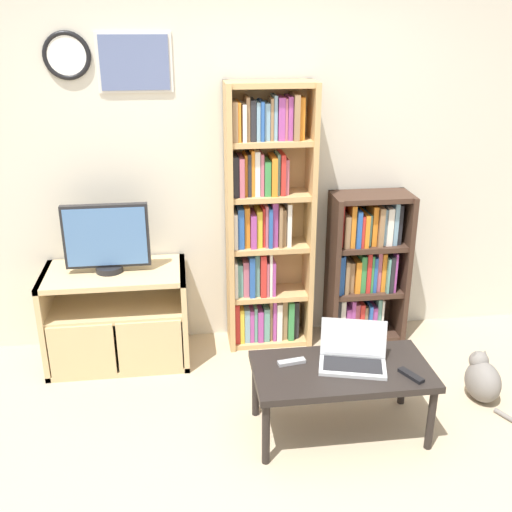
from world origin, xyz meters
TOP-DOWN VIEW (x-y plane):
  - ground_plane at (0.00, 0.00)m, footprint 18.00×18.00m
  - wall_back at (-0.01, 1.75)m, footprint 6.51×0.09m
  - tv_stand at (-0.86, 1.42)m, footprint 0.96×0.52m
  - television at (-0.89, 1.44)m, footprint 0.56×0.18m
  - bookshelf_tall at (0.19, 1.58)m, footprint 0.60×0.28m
  - bookshelf_short at (0.92, 1.57)m, footprint 0.56×0.31m
  - coffee_table at (0.46, 0.46)m, footprint 1.00×0.52m
  - laptop at (0.53, 0.50)m, footprint 0.43×0.34m
  - remote_near_laptop at (0.19, 0.55)m, footprint 0.17×0.07m
  - remote_far_from_laptop at (0.82, 0.33)m, footprint 0.11×0.16m
  - cat at (1.44, 0.66)m, footprint 0.25×0.51m

SIDE VIEW (x-z plane):
  - ground_plane at x=0.00m, z-range 0.00..0.00m
  - cat at x=1.44m, z-range -0.02..0.29m
  - tv_stand at x=-0.86m, z-range 0.00..0.68m
  - coffee_table at x=0.46m, z-range 0.17..0.59m
  - remote_near_laptop at x=0.19m, z-range 0.43..0.45m
  - remote_far_from_laptop at x=0.82m, z-range 0.43..0.45m
  - laptop at x=0.53m, z-range 0.37..0.60m
  - bookshelf_short at x=0.92m, z-range 0.00..1.11m
  - television at x=-0.89m, z-range 0.68..1.14m
  - bookshelf_tall at x=0.19m, z-range -0.02..1.86m
  - wall_back at x=-0.01m, z-range 0.01..2.61m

